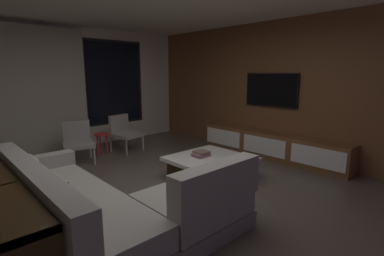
{
  "coord_description": "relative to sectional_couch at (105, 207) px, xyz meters",
  "views": [
    {
      "loc": [
        -2.16,
        -2.9,
        1.68
      ],
      "look_at": [
        0.87,
        0.34,
        0.83
      ],
      "focal_mm": 26.82,
      "sensor_mm": 36.0,
      "label": 1
    }
  ],
  "objects": [
    {
      "name": "floor",
      "position": [
        0.92,
        0.22,
        -0.29
      ],
      "size": [
        9.2,
        9.2,
        0.0
      ],
      "primitive_type": "plane",
      "color": "#564C44"
    },
    {
      "name": "back_wall_with_window",
      "position": [
        0.86,
        3.84,
        1.05
      ],
      "size": [
        6.6,
        0.3,
        2.7
      ],
      "color": "silver",
      "rests_on": "floor"
    },
    {
      "name": "media_wall",
      "position": [
        3.98,
        0.22,
        1.06
      ],
      "size": [
        0.12,
        7.8,
        2.7
      ],
      "color": "brown",
      "rests_on": "floor"
    },
    {
      "name": "sectional_couch",
      "position": [
        0.0,
        0.0,
        0.0
      ],
      "size": [
        1.98,
        2.5,
        0.82
      ],
      "color": "gray",
      "rests_on": "floor"
    },
    {
      "name": "coffee_table",
      "position": [
        1.98,
        0.33,
        -0.1
      ],
      "size": [
        1.16,
        1.16,
        0.36
      ],
      "color": "#33220F",
      "rests_on": "floor"
    },
    {
      "name": "book_stack_on_coffee_table",
      "position": [
        1.91,
        0.48,
        0.11
      ],
      "size": [
        0.27,
        0.21,
        0.09
      ],
      "color": "#C17B8A",
      "rests_on": "coffee_table"
    },
    {
      "name": "accent_chair_near_window",
      "position": [
        1.86,
        2.83,
        0.14
      ],
      "size": [
        0.64,
        0.66,
        0.78
      ],
      "color": "#B2ADA0",
      "rests_on": "floor"
    },
    {
      "name": "accent_chair_by_curtain",
      "position": [
        0.8,
        2.69,
        0.14
      ],
      "size": [
        0.68,
        0.69,
        0.78
      ],
      "color": "#B2ADA0",
      "rests_on": "floor"
    },
    {
      "name": "side_stool",
      "position": [
        1.32,
        2.78,
        0.08
      ],
      "size": [
        0.32,
        0.32,
        0.46
      ],
      "color": "red",
      "rests_on": "floor"
    },
    {
      "name": "media_console",
      "position": [
        3.69,
        0.27,
        -0.04
      ],
      "size": [
        0.46,
        3.1,
        0.52
      ],
      "color": "brown",
      "rests_on": "floor"
    },
    {
      "name": "mounted_tv",
      "position": [
        3.87,
        0.47,
        1.06
      ],
      "size": [
        0.05,
        1.16,
        0.67
      ],
      "color": "black"
    }
  ]
}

